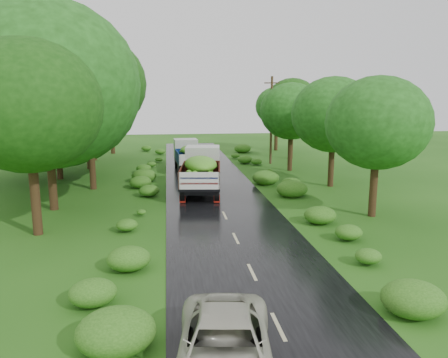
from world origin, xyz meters
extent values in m
plane|color=#1C4D10|center=(0.00, 0.00, 0.00)|extent=(120.00, 120.00, 0.00)
cube|color=black|center=(0.00, 5.00, 0.01)|extent=(6.50, 80.00, 0.02)
cube|color=#BFB78C|center=(0.00, -4.00, 0.02)|extent=(0.12, 1.60, 0.00)
cube|color=#BFB78C|center=(0.00, 0.00, 0.02)|extent=(0.12, 1.60, 0.00)
cube|color=#BFB78C|center=(0.00, 4.00, 0.02)|extent=(0.12, 1.60, 0.00)
cube|color=#BFB78C|center=(0.00, 8.00, 0.02)|extent=(0.12, 1.60, 0.00)
cube|color=#BFB78C|center=(0.00, 12.00, 0.02)|extent=(0.12, 1.60, 0.00)
cube|color=#BFB78C|center=(0.00, 16.00, 0.02)|extent=(0.12, 1.60, 0.00)
cube|color=#BFB78C|center=(0.00, 20.00, 0.02)|extent=(0.12, 1.60, 0.00)
cube|color=#BFB78C|center=(0.00, 24.00, 0.02)|extent=(0.12, 1.60, 0.00)
cube|color=#BFB78C|center=(0.00, 28.00, 0.02)|extent=(0.12, 1.60, 0.00)
cube|color=#BFB78C|center=(0.00, 32.00, 0.02)|extent=(0.12, 1.60, 0.00)
cube|color=#BFB78C|center=(0.00, 36.00, 0.02)|extent=(0.12, 1.60, 0.00)
cube|color=#BFB78C|center=(0.00, 40.00, 0.02)|extent=(0.12, 1.60, 0.00)
cube|color=black|center=(-0.83, 13.77, 0.71)|extent=(2.63, 6.37, 0.31)
cylinder|color=black|center=(-1.62, 16.13, 0.55)|extent=(0.44, 1.13, 1.10)
cylinder|color=black|center=(0.50, 15.87, 0.55)|extent=(0.44, 1.13, 1.10)
cylinder|color=black|center=(-2.06, 12.50, 0.55)|extent=(0.44, 1.13, 1.10)
cylinder|color=black|center=(0.05, 12.25, 0.55)|extent=(0.44, 1.13, 1.10)
cylinder|color=black|center=(-2.20, 11.39, 0.55)|extent=(0.44, 1.13, 1.10)
cylinder|color=black|center=(-0.08, 11.13, 0.55)|extent=(0.44, 1.13, 1.10)
cube|color=maroon|center=(-2.24, 11.02, 0.31)|extent=(0.38, 0.09, 0.49)
cube|color=maroon|center=(-0.13, 10.76, 0.31)|extent=(0.38, 0.09, 0.49)
cube|color=silver|center=(-0.53, 16.22, 1.91)|extent=(2.66, 2.36, 2.09)
cube|color=black|center=(-0.97, 12.63, 0.95)|extent=(3.08, 4.99, 0.18)
cube|color=#47190C|center=(-2.18, 12.77, 1.56)|extent=(0.66, 4.70, 1.04)
cube|color=#47190C|center=(0.24, 12.48, 1.56)|extent=(0.66, 4.70, 1.04)
cube|color=#47190C|center=(-0.69, 14.92, 1.56)|extent=(2.52, 0.39, 1.04)
cube|color=silver|center=(-1.25, 10.33, 1.56)|extent=(2.52, 0.39, 1.04)
ellipsoid|color=#328217|center=(-0.97, 12.63, 2.22)|extent=(2.59, 4.19, 1.10)
cube|color=black|center=(-1.26, 23.40, 0.62)|extent=(1.99, 5.48, 0.27)
cylinder|color=black|center=(-2.31, 25.29, 0.48)|extent=(0.33, 0.97, 0.96)
cylinder|color=black|center=(-0.45, 25.41, 0.48)|extent=(0.33, 0.97, 0.96)
cylinder|color=black|center=(-2.11, 22.12, 0.48)|extent=(0.33, 0.97, 0.96)
cylinder|color=black|center=(-0.25, 22.23, 0.48)|extent=(0.33, 0.97, 0.96)
cylinder|color=black|center=(-2.04, 21.14, 0.48)|extent=(0.33, 0.97, 0.96)
cylinder|color=black|center=(-0.19, 21.25, 0.48)|extent=(0.33, 0.97, 0.96)
cube|color=maroon|center=(-2.02, 20.81, 0.27)|extent=(0.33, 0.06, 0.43)
cube|color=maroon|center=(-0.17, 20.93, 0.27)|extent=(0.33, 0.06, 0.43)
cube|color=silver|center=(-1.39, 25.55, 1.67)|extent=(2.22, 1.95, 1.82)
cube|color=black|center=(-1.19, 22.39, 0.83)|extent=(2.46, 4.25, 0.15)
cube|color=navy|center=(-2.25, 22.33, 1.36)|extent=(0.34, 4.11, 0.91)
cube|color=navy|center=(-0.13, 22.46, 1.36)|extent=(0.34, 4.11, 0.91)
cube|color=navy|center=(-1.32, 24.41, 1.36)|extent=(2.20, 0.22, 0.91)
cube|color=silver|center=(-1.07, 20.38, 1.36)|extent=(2.20, 0.22, 0.91)
ellipsoid|color=#328217|center=(-1.19, 22.39, 1.94)|extent=(2.06, 3.57, 0.96)
imported|color=beige|center=(-1.84, -6.03, 0.72)|extent=(2.97, 5.31, 1.40)
cylinder|color=#382616|center=(6.89, 25.99, 4.19)|extent=(0.28, 0.28, 8.37)
cube|color=#382616|center=(6.89, 25.99, 7.74)|extent=(1.45, 0.44, 0.10)
cylinder|color=black|center=(-9.39, 5.87, 3.49)|extent=(0.45, 0.45, 6.99)
ellipsoid|color=#13400C|center=(-9.39, 5.87, 6.15)|extent=(3.71, 3.71, 3.33)
cylinder|color=black|center=(-9.79, 10.62, 4.10)|extent=(0.48, 0.48, 8.21)
ellipsoid|color=#13400C|center=(-9.79, 10.62, 7.22)|extent=(4.60, 4.60, 4.14)
cylinder|color=black|center=(-8.42, 16.17, 3.34)|extent=(0.44, 0.44, 6.68)
ellipsoid|color=#13400C|center=(-8.42, 16.17, 5.88)|extent=(3.57, 3.57, 3.21)
cylinder|color=black|center=(-11.66, 20.39, 3.92)|extent=(0.47, 0.47, 7.84)
ellipsoid|color=#13400C|center=(-11.66, 20.39, 6.90)|extent=(5.13, 5.13, 4.61)
cylinder|color=black|center=(-10.16, 25.12, 3.52)|extent=(0.45, 0.45, 7.04)
ellipsoid|color=#13400C|center=(-10.16, 25.12, 6.20)|extent=(3.13, 3.13, 2.82)
cylinder|color=black|center=(-10.58, 30.54, 4.38)|extent=(0.49, 0.49, 8.76)
ellipsoid|color=#13400C|center=(-10.58, 30.54, 7.71)|extent=(4.71, 4.71, 4.24)
cylinder|color=black|center=(-9.31, 35.69, 3.99)|extent=(0.47, 0.47, 7.98)
ellipsoid|color=#13400C|center=(-9.31, 35.69, 7.02)|extent=(3.41, 3.41, 3.07)
cylinder|color=black|center=(8.12, 6.88, 2.94)|extent=(0.42, 0.42, 5.87)
ellipsoid|color=#1A4A12|center=(8.12, 6.88, 5.17)|extent=(3.34, 3.34, 3.01)
cylinder|color=black|center=(8.79, 14.92, 2.98)|extent=(0.42, 0.42, 5.96)
ellipsoid|color=#1A4A12|center=(8.79, 14.92, 5.25)|extent=(3.47, 3.47, 3.13)
cylinder|color=black|center=(7.68, 21.92, 2.98)|extent=(0.42, 0.42, 5.95)
ellipsoid|color=#1A4A12|center=(7.68, 21.92, 5.24)|extent=(3.31, 3.31, 2.98)
cylinder|color=black|center=(9.81, 29.09, 3.33)|extent=(0.44, 0.44, 6.67)
ellipsoid|color=#1A4A12|center=(9.81, 29.09, 5.87)|extent=(3.32, 3.32, 2.99)
cylinder|color=black|center=(9.97, 36.11, 3.01)|extent=(0.42, 0.42, 6.03)
ellipsoid|color=#1A4A12|center=(9.97, 36.11, 5.30)|extent=(3.20, 3.20, 2.88)
camera|label=1|loc=(-3.07, -15.35, 6.66)|focal=35.00mm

